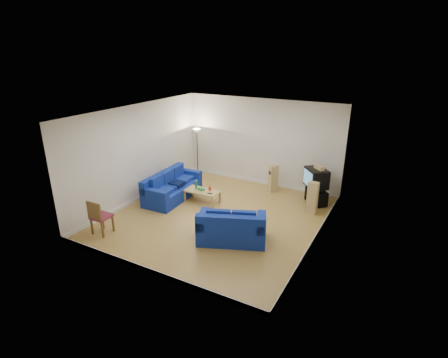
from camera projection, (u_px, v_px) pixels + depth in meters
The scene contains 16 objects.
room at pixel (217, 169), 10.18m from camera, with size 6.01×6.51×3.21m.
sofa_three_seat at pixel (171, 189), 11.96m from camera, with size 1.12×2.37×0.90m.
sofa_loveseat at pixel (232, 230), 9.26m from camera, with size 2.04×1.61×0.90m.
coffee_table at pixel (202, 192), 11.58m from camera, with size 1.19×0.61×0.43m.
bottle at pixel (196, 185), 11.64m from camera, with size 0.07×0.07×0.31m, color #197233.
tissue_box at pixel (201, 189), 11.56m from camera, with size 0.21×0.11×0.09m, color green.
red_canister at pixel (210, 189), 11.54m from camera, with size 0.09×0.09×0.13m, color red.
remote at pixel (210, 194), 11.29m from camera, with size 0.16×0.05×0.02m, color black.
tv_stand at pixel (316, 196), 11.56m from camera, with size 0.79×0.44×0.49m, color black.
av_receiver at pixel (318, 189), 11.40m from camera, with size 0.44×0.36×0.10m, color black.
television at pixel (316, 178), 11.37m from camera, with size 0.94×0.97×0.61m.
centre_speaker at pixel (319, 167), 11.21m from camera, with size 0.38×0.15×0.13m, color tan.
speaker_left at pixel (273, 178), 12.43m from camera, with size 0.36×0.37×0.98m.
speaker_right at pixel (312, 198), 10.80m from camera, with size 0.33×0.25×1.02m.
floor_lamp at pixel (197, 137), 13.47m from camera, with size 0.33×0.33×1.95m.
dining_chair at pixel (99, 216), 9.52m from camera, with size 0.49×0.49×1.01m.
Camera 1 is at (4.79, -8.36, 4.87)m, focal length 28.00 mm.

